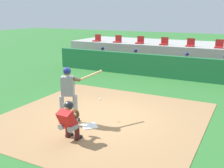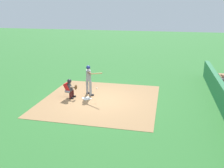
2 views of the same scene
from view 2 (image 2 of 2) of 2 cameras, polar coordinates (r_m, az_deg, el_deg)
ground_plane at (r=14.19m, az=-2.77°, el=-3.67°), size 80.00×80.00×0.00m
dirt_infield at (r=14.19m, az=-2.77°, el=-3.64°), size 6.40×6.40×0.01m
home_plate at (r=14.40m, az=-5.85°, el=-3.31°), size 0.62×0.62×0.02m
batter_at_plate at (r=14.71m, az=-5.32°, el=1.32°), size 0.90×1.24×1.80m
catcher_crouched at (r=14.53m, az=-9.64°, el=-0.83°), size 0.50×2.00×1.13m
dugout_wall at (r=13.86m, az=24.16°, el=-3.15°), size 13.00×0.30×1.20m
dugout_player_0 at (r=17.93m, az=24.36°, el=1.58°), size 0.49×0.70×1.30m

